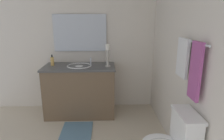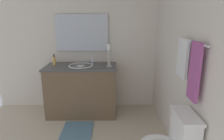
% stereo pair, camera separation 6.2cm
% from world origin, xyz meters
% --- Properties ---
extents(wall_back, '(2.82, 0.04, 2.45)m').
position_xyz_m(wall_back, '(0.00, 1.44, 1.23)').
color(wall_back, silver).
rests_on(wall_back, ground).
extents(wall_left, '(0.04, 2.87, 2.45)m').
position_xyz_m(wall_left, '(-1.41, 0.00, 1.23)').
color(wall_left, silver).
rests_on(wall_left, ground).
extents(vanity_cabinet, '(0.58, 1.17, 0.84)m').
position_xyz_m(vanity_cabinet, '(-1.09, 0.13, 0.42)').
color(vanity_cabinet, brown).
rests_on(vanity_cabinet, ground).
extents(sink_basin, '(0.40, 0.40, 0.24)m').
position_xyz_m(sink_basin, '(-1.09, 0.13, 0.81)').
color(sink_basin, white).
rests_on(sink_basin, vanity_cabinet).
extents(mirror, '(0.02, 0.90, 0.62)m').
position_xyz_m(mirror, '(-1.37, 0.13, 1.35)').
color(mirror, silver).
extents(candle_holder_tall, '(0.09, 0.09, 0.36)m').
position_xyz_m(candle_holder_tall, '(-1.04, 0.59, 1.04)').
color(candle_holder_tall, '#B7B2A5').
rests_on(candle_holder_tall, vanity_cabinet).
extents(soap_bottle, '(0.06, 0.06, 0.18)m').
position_xyz_m(soap_bottle, '(-1.14, -0.31, 0.92)').
color(soap_bottle, '#E5B259').
rests_on(soap_bottle, vanity_cabinet).
extents(towel_bar, '(0.61, 0.02, 0.02)m').
position_xyz_m(towel_bar, '(0.19, 1.38, 1.38)').
color(towel_bar, silver).
extents(towel_near_vanity, '(0.25, 0.03, 0.41)m').
position_xyz_m(towel_near_vanity, '(0.04, 1.36, 1.20)').
color(towel_near_vanity, white).
rests_on(towel_near_vanity, towel_bar).
extents(towel_center, '(0.18, 0.03, 0.53)m').
position_xyz_m(towel_center, '(0.35, 1.36, 1.13)').
color(towel_center, '#A54C8C').
rests_on(towel_center, towel_bar).
extents(bath_mat, '(0.60, 0.44, 0.02)m').
position_xyz_m(bath_mat, '(-0.46, 0.13, 0.01)').
color(bath_mat, slate).
rests_on(bath_mat, ground).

